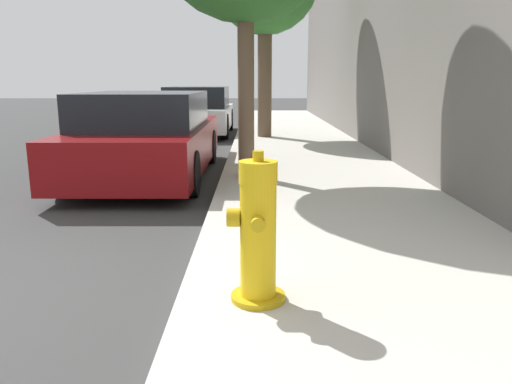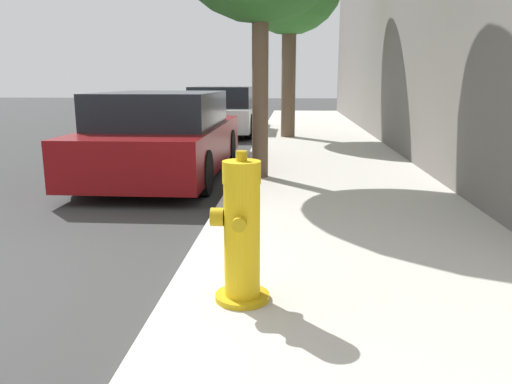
{
  "view_description": "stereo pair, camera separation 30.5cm",
  "coord_description": "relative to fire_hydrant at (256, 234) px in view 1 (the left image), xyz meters",
  "views": [
    {
      "loc": [
        2.3,
        -2.93,
        1.47
      ],
      "look_at": [
        2.31,
        1.17,
        0.56
      ],
      "focal_mm": 35.0,
      "sensor_mm": 36.0,
      "label": 1
    },
    {
      "loc": [
        2.6,
        -2.92,
        1.47
      ],
      "look_at": [
        2.31,
        1.17,
        0.56
      ],
      "focal_mm": 35.0,
      "sensor_mm": 36.0,
      "label": 2
    }
  ],
  "objects": [
    {
      "name": "sidewalk_slab",
      "position": [
        0.89,
        0.03,
        -0.5
      ],
      "size": [
        2.8,
        40.0,
        0.14
      ],
      "color": "beige",
      "rests_on": "ground_plane"
    },
    {
      "name": "parked_car_mid",
      "position": [
        -1.6,
        11.0,
        0.07
      ],
      "size": [
        1.77,
        3.87,
        1.31
      ],
      "color": "silver",
      "rests_on": "ground_plane"
    },
    {
      "name": "fire_hydrant",
      "position": [
        0.0,
        0.0,
        0.0
      ],
      "size": [
        0.36,
        0.35,
        0.93
      ],
      "color": "#C39C11",
      "rests_on": "sidewalk_slab"
    },
    {
      "name": "parked_car_near",
      "position": [
        -1.66,
        4.71,
        0.07
      ],
      "size": [
        1.82,
        4.33,
        1.3
      ],
      "color": "maroon",
      "rests_on": "ground_plane"
    }
  ]
}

